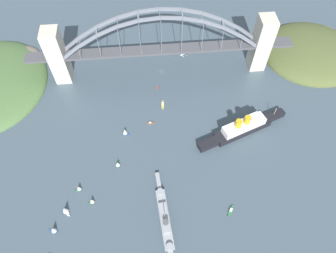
# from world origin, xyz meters

# --- Properties ---
(ground_plane) EXTENTS (1400.00, 1400.00, 0.00)m
(ground_plane) POSITION_xyz_m (0.00, 0.00, 0.00)
(ground_plane) COLOR #3D4C56
(harbor_arch_bridge) EXTENTS (274.99, 19.44, 76.42)m
(harbor_arch_bridge) POSITION_xyz_m (-0.00, -0.00, 32.74)
(harbor_arch_bridge) COLOR beige
(harbor_arch_bridge) RESTS_ON ground
(headland_west_shore) EXTENTS (111.68, 106.89, 28.96)m
(headland_west_shore) POSITION_xyz_m (-175.47, -14.59, 0.00)
(headland_west_shore) COLOR #4C562D
(headland_west_shore) RESTS_ON ground
(ocean_liner) EXTENTS (92.07, 40.77, 21.52)m
(ocean_liner) POSITION_xyz_m (-70.87, 86.65, 6.40)
(ocean_liner) COLOR black
(ocean_liner) RESTS_ON ground
(naval_cruiser) EXTENTS (11.85, 82.21, 15.88)m
(naval_cruiser) POSITION_xyz_m (10.32, 166.33, 2.54)
(naval_cruiser) COLOR gray
(naval_cruiser) RESTS_ON ground
(seaplane_taxiing_near_bridge) EXTENTS (9.80, 8.42, 4.75)m
(seaplane_taxiing_near_bridge) POSITION_xyz_m (-27.31, -22.83, 1.89)
(seaplane_taxiing_near_bridge) COLOR #B7B7B2
(seaplane_taxiing_near_bridge) RESTS_ON ground
(small_boat_0) EXTENTS (6.15, 4.32, 6.22)m
(small_boat_0) POSITION_xyz_m (69.72, 145.73, 2.93)
(small_boat_0) COLOR #2D6B3D
(small_boat_0) RESTS_ON ground
(small_boat_3) EXTENTS (7.89, 2.13, 2.08)m
(small_boat_3) POSITION_xyz_m (16.32, 69.41, 0.75)
(small_boat_3) COLOR brown
(small_boat_3) RESTS_ON ground
(small_boat_4) EXTENTS (6.68, 7.65, 9.00)m
(small_boat_4) POSITION_xyz_m (90.86, 152.05, 4.18)
(small_boat_4) COLOR silver
(small_boat_4) RESTS_ON ground
(small_boat_5) EXTENTS (4.67, 6.85, 6.45)m
(small_boat_5) POSITION_xyz_m (48.17, 113.09, 3.05)
(small_boat_5) COLOR #2D6B3D
(small_boat_5) RESTS_ON ground
(small_boat_6) EXTENTS (7.03, 5.00, 8.20)m
(small_boat_6) POSITION_xyz_m (41.21, 79.51, 3.85)
(small_boat_6) COLOR #234C8C
(small_boat_6) RESTS_ON ground
(small_boat_7) EXTENTS (7.10, 9.78, 1.84)m
(small_boat_7) POSITION_xyz_m (-44.58, 163.49, 0.67)
(small_boat_7) COLOR #2D6B3D
(small_boat_7) RESTS_ON ground
(small_boat_8) EXTENTS (3.06, 10.77, 2.25)m
(small_boat_8) POSITION_xyz_m (2.52, 47.36, 0.80)
(small_boat_8) COLOR gold
(small_boat_8) RESTS_ON ground
(small_boat_9) EXTENTS (6.16, 4.54, 6.52)m
(small_boat_9) POSITION_xyz_m (81.39, 133.28, 3.05)
(small_boat_9) COLOR #2D6B3D
(small_boat_9) RESTS_ON ground
(small_boat_10) EXTENTS (7.37, 5.14, 7.98)m
(small_boat_10) POSITION_xyz_m (98.90, 167.13, 3.72)
(small_boat_10) COLOR #234C8C
(small_boat_10) RESTS_ON ground
(channel_marker_buoy) EXTENTS (2.20, 2.20, 2.75)m
(channel_marker_buoy) POSITION_xyz_m (6.62, 24.00, 1.12)
(channel_marker_buoy) COLOR red
(channel_marker_buoy) RESTS_ON ground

